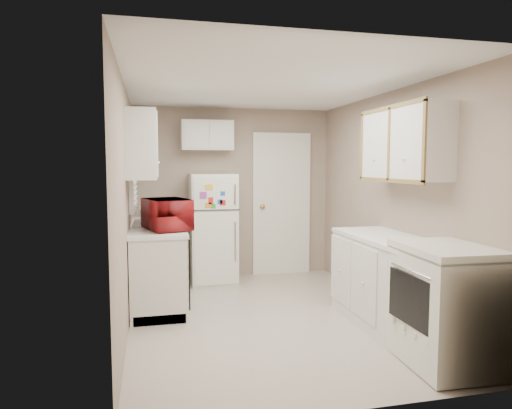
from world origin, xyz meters
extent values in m
plane|color=beige|center=(0.00, 0.00, 0.00)|extent=(3.80, 3.80, 0.00)
plane|color=white|center=(0.00, 0.00, 2.40)|extent=(3.80, 3.80, 0.00)
plane|color=gray|center=(-1.40, 0.00, 1.20)|extent=(3.80, 3.80, 0.00)
plane|color=gray|center=(1.40, 0.00, 1.20)|extent=(3.80, 3.80, 0.00)
plane|color=gray|center=(0.00, 1.90, 1.20)|extent=(2.80, 2.80, 0.00)
plane|color=gray|center=(0.00, -1.90, 1.20)|extent=(2.80, 2.80, 0.00)
cube|color=silver|center=(-1.10, 0.90, 0.45)|extent=(0.60, 1.80, 0.90)
cube|color=black|center=(-0.81, 0.30, 0.49)|extent=(0.03, 0.58, 0.72)
cube|color=gray|center=(-1.10, 1.05, 0.86)|extent=(0.54, 0.74, 0.16)
imported|color=maroon|center=(-0.99, 0.46, 1.05)|extent=(0.67, 0.49, 0.40)
imported|color=white|center=(-1.12, 1.35, 1.00)|extent=(0.08, 0.08, 0.16)
cube|color=silver|center=(-1.36, 1.05, 1.60)|extent=(0.10, 0.98, 1.08)
cube|color=silver|center=(-1.25, 0.22, 1.80)|extent=(0.30, 0.45, 0.70)
cube|color=silver|center=(-0.35, 1.58, 0.74)|extent=(0.62, 0.60, 1.48)
cube|color=silver|center=(-0.40, 1.75, 2.00)|extent=(0.70, 0.30, 0.40)
cube|color=silver|center=(0.70, 1.86, 1.02)|extent=(0.86, 0.06, 2.08)
cube|color=silver|center=(1.10, -0.80, 0.45)|extent=(0.60, 2.00, 0.90)
cube|color=silver|center=(1.12, -1.42, 0.49)|extent=(0.69, 0.83, 0.98)
cube|color=silver|center=(1.25, -0.50, 1.80)|extent=(0.30, 1.20, 0.70)
camera|label=1|loc=(-1.17, -4.53, 1.60)|focal=32.00mm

